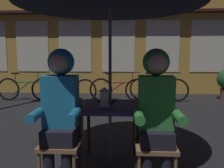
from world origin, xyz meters
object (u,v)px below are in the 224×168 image
at_px(lantern, 104,96).
at_px(chair_right, 154,137).
at_px(chair_left, 63,136).
at_px(bicycle_nearest, 25,89).
at_px(person_right_hooded, 156,105).
at_px(bicycle_third, 119,89).
at_px(cafe_table, 110,114).
at_px(person_left_hooded, 60,104).
at_px(bicycle_fourth, 158,89).
at_px(book, 107,101).
at_px(bicycle_second, 69,89).

distance_m(lantern, chair_right, 0.72).
height_order(lantern, chair_right, lantern).
distance_m(chair_left, bicycle_nearest, 4.66).
distance_m(person_right_hooded, bicycle_third, 4.27).
height_order(cafe_table, bicycle_third, bicycle_third).
xyz_separation_m(cafe_table, person_left_hooded, (-0.48, -0.43, 0.21)).
bearing_deg(bicycle_third, person_right_hooded, -83.74).
distance_m(lantern, bicycle_nearest, 4.66).
bearing_deg(chair_right, person_right_hooded, -90.00).
xyz_separation_m(cafe_table, chair_left, (-0.48, -0.37, -0.15)).
relative_size(lantern, bicycle_fourth, 0.14).
distance_m(person_left_hooded, book, 0.77).
xyz_separation_m(chair_right, book, (-0.53, 0.58, 0.26)).
relative_size(bicycle_third, book, 8.40).
xyz_separation_m(person_left_hooded, bicycle_second, (-0.92, 4.16, -0.50)).
bearing_deg(lantern, bicycle_second, 109.31).
relative_size(bicycle_nearest, bicycle_fourth, 1.01).
distance_m(lantern, bicycle_fourth, 4.21).
height_order(cafe_table, chair_left, chair_left).
distance_m(chair_right, person_right_hooded, 0.36).
xyz_separation_m(lantern, bicycle_nearest, (-2.62, 3.82, -0.51)).
bearing_deg(person_left_hooded, bicycle_nearest, 117.85).
xyz_separation_m(person_left_hooded, bicycle_third, (0.50, 4.21, -0.50)).
relative_size(bicycle_nearest, bicycle_third, 1.00).
bearing_deg(person_right_hooded, chair_right, 90.00).
bearing_deg(book, bicycle_fourth, 88.06).
bearing_deg(bicycle_second, person_right_hooded, -65.70).
bearing_deg(book, chair_left, -110.41).
bearing_deg(person_right_hooded, bicycle_third, 96.26).
relative_size(chair_right, bicycle_fourth, 0.52).
xyz_separation_m(cafe_table, bicycle_third, (0.02, 3.79, -0.29)).
height_order(lantern, bicycle_third, lantern).
distance_m(cafe_table, bicycle_fourth, 4.09).
height_order(chair_right, person_left_hooded, person_left_hooded).
xyz_separation_m(chair_left, chair_right, (0.96, 0.00, 0.00)).
bearing_deg(bicycle_second, bicycle_third, 2.09).
relative_size(cafe_table, lantern, 3.20).
relative_size(chair_left, person_right_hooded, 0.62).
height_order(chair_left, person_right_hooded, person_right_hooded).
xyz_separation_m(chair_right, bicycle_third, (-0.46, 4.16, -0.14)).
bearing_deg(bicycle_fourth, bicycle_third, -173.96).
distance_m(cafe_table, chair_right, 0.62).
xyz_separation_m(cafe_table, bicycle_nearest, (-2.68, 3.74, -0.29)).
height_order(chair_right, person_right_hooded, person_right_hooded).
bearing_deg(person_right_hooded, lantern, 147.64).
relative_size(bicycle_second, bicycle_fourth, 0.99).
distance_m(chair_right, bicycle_fourth, 4.34).
xyz_separation_m(person_right_hooded, bicycle_nearest, (-3.16, 4.17, -0.50)).
height_order(cafe_table, lantern, lantern).
bearing_deg(bicycle_third, bicycle_second, -177.91).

